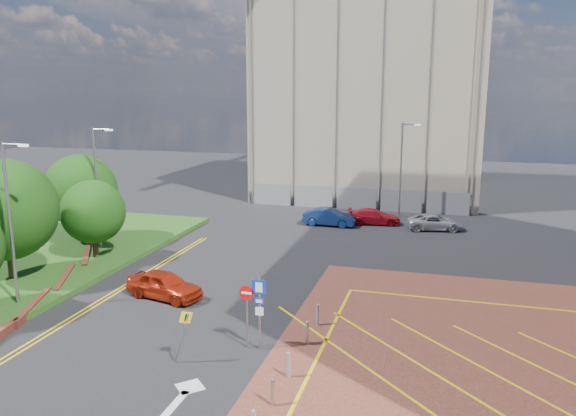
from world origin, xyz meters
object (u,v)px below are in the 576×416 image
at_px(car_red_left, 164,285).
at_px(car_silver_back, 435,222).
at_px(lamp_left_near, 11,217).
at_px(tree_d, 80,191).
at_px(car_red_back, 374,217).
at_px(tree_b, 5,210).
at_px(sign_cluster, 255,305).
at_px(lamp_back, 402,166).
at_px(car_blue_back, 329,217).
at_px(tree_c, 93,212).
at_px(warning_sign, 183,331).
at_px(lamp_left_far, 97,183).

height_order(car_red_left, car_silver_back, car_red_left).
bearing_deg(lamp_left_near, tree_d, 110.35).
bearing_deg(car_silver_back, car_red_back, 71.36).
relative_size(tree_b, sign_cluster, 2.11).
height_order(tree_d, car_silver_back, tree_d).
relative_size(lamp_back, car_blue_back, 1.91).
distance_m(tree_c, sign_cluster, 16.53).
bearing_deg(warning_sign, car_red_left, 123.59).
distance_m(lamp_left_near, lamp_left_far, 10.20).
relative_size(lamp_left_near, warning_sign, 3.57).
bearing_deg(car_red_left, lamp_left_far, 63.48).
bearing_deg(sign_cluster, car_blue_back, 93.60).
distance_m(lamp_back, car_silver_back, 6.13).
distance_m(lamp_left_near, car_blue_back, 24.46).
distance_m(tree_c, car_red_left, 9.04).
height_order(tree_d, car_blue_back, tree_d).
relative_size(car_red_back, car_silver_back, 1.00).
bearing_deg(car_red_back, car_blue_back, 105.33).
height_order(lamp_left_far, car_silver_back, lamp_left_far).
xyz_separation_m(car_red_back, car_silver_back, (4.78, -0.64, -0.02)).
xyz_separation_m(warning_sign, car_silver_back, (9.01, 25.23, -0.84)).
relative_size(tree_c, warning_sign, 2.18).
height_order(tree_b, car_blue_back, tree_b).
bearing_deg(tree_c, sign_cluster, -33.16).
xyz_separation_m(tree_d, lamp_back, (20.58, 15.00, 0.49)).
height_order(car_red_left, car_blue_back, car_red_left).
bearing_deg(car_silver_back, lamp_back, 26.69).
relative_size(car_red_left, car_blue_back, 1.00).
height_order(tree_d, lamp_back, lamp_back).
bearing_deg(lamp_left_near, tree_b, 135.75).
bearing_deg(car_blue_back, tree_b, 143.10).
height_order(warning_sign, car_red_left, warning_sign).
relative_size(tree_b, warning_sign, 3.00).
xyz_separation_m(tree_b, tree_d, (-1.00, 8.00, -0.37)).
bearing_deg(car_silver_back, tree_b, 119.32).
height_order(lamp_back, car_blue_back, lamp_back).
distance_m(car_red_back, car_silver_back, 4.82).
relative_size(tree_c, lamp_left_far, 0.61).
relative_size(warning_sign, car_blue_back, 0.54).
height_order(lamp_back, car_red_left, lamp_back).
height_order(tree_d, warning_sign, tree_d).
bearing_deg(tree_b, warning_sign, -24.12).
xyz_separation_m(sign_cluster, car_silver_back, (6.75, 23.19, -1.36)).
xyz_separation_m(tree_b, car_silver_back, (22.54, 19.17, -3.65)).
bearing_deg(car_red_back, tree_b, 129.70).
distance_m(lamp_left_near, lamp_back, 30.80).
bearing_deg(lamp_back, lamp_left_near, -122.40).
bearing_deg(lamp_left_near, sign_cluster, -4.56).
height_order(tree_c, tree_d, tree_d).
xyz_separation_m(sign_cluster, car_red_back, (1.97, 23.83, -1.34)).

